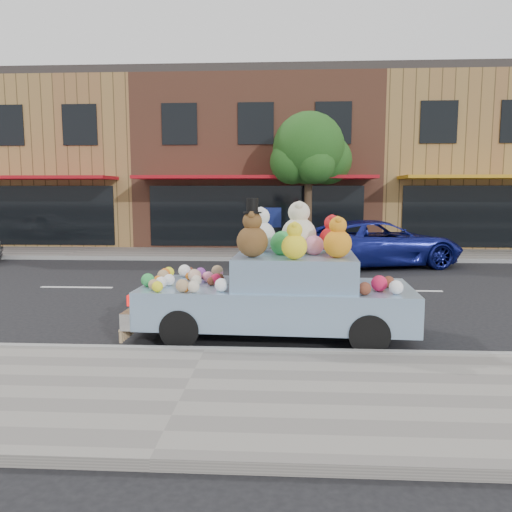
{
  "coord_description": "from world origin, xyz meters",
  "views": [
    {
      "loc": [
        1.11,
        -11.88,
        2.34
      ],
      "look_at": [
        0.64,
        -3.36,
        1.25
      ],
      "focal_mm": 35.0,
      "sensor_mm": 36.0,
      "label": 1
    }
  ],
  "objects": [
    {
      "name": "street_tree",
      "position": [
        2.03,
        6.55,
        3.69
      ],
      "size": [
        3.0,
        2.7,
        5.22
      ],
      "color": "#38281C",
      "rests_on": "ground"
    },
    {
      "name": "far_sidewalk",
      "position": [
        0.0,
        6.5,
        0.06
      ],
      "size": [
        60.0,
        3.0,
        0.12
      ],
      "primitive_type": "cube",
      "color": "gray",
      "rests_on": "ground"
    },
    {
      "name": "near_kerb",
      "position": [
        0.0,
        -5.0,
        0.07
      ],
      "size": [
        60.0,
        0.12,
        0.13
      ],
      "primitive_type": "cube",
      "color": "gray",
      "rests_on": "ground"
    },
    {
      "name": "car_blue",
      "position": [
        4.1,
        4.03,
        0.74
      ],
      "size": [
        5.74,
        3.73,
        1.47
      ],
      "primitive_type": "imported",
      "rotation": [
        0.0,
        0.0,
        1.83
      ],
      "color": "navy",
      "rests_on": "ground"
    },
    {
      "name": "storefront_right",
      "position": [
        10.0,
        11.97,
        3.64
      ],
      "size": [
        10.0,
        9.8,
        7.3
      ],
      "color": "olive",
      "rests_on": "ground"
    },
    {
      "name": "ground",
      "position": [
        0.0,
        0.0,
        0.0
      ],
      "size": [
        120.0,
        120.0,
        0.0
      ],
      "primitive_type": "plane",
      "color": "black",
      "rests_on": "ground"
    },
    {
      "name": "storefront_left",
      "position": [
        -10.0,
        11.97,
        3.64
      ],
      "size": [
        10.0,
        9.8,
        7.3
      ],
      "color": "olive",
      "rests_on": "ground"
    },
    {
      "name": "near_sidewalk",
      "position": [
        0.0,
        -6.5,
        0.06
      ],
      "size": [
        60.0,
        3.0,
        0.12
      ],
      "primitive_type": "cube",
      "color": "gray",
      "rests_on": "ground"
    },
    {
      "name": "art_car",
      "position": [
        1.02,
        -3.92,
        0.8
      ],
      "size": [
        4.56,
        1.96,
        2.25
      ],
      "rotation": [
        0.0,
        0.0,
        -0.05
      ],
      "color": "black",
      "rests_on": "ground"
    },
    {
      "name": "storefront_mid",
      "position": [
        0.0,
        11.97,
        3.64
      ],
      "size": [
        10.0,
        9.8,
        7.3
      ],
      "color": "brown",
      "rests_on": "ground"
    },
    {
      "name": "far_kerb",
      "position": [
        0.0,
        5.0,
        0.07
      ],
      "size": [
        60.0,
        0.12,
        0.13
      ],
      "primitive_type": "cube",
      "color": "gray",
      "rests_on": "ground"
    }
  ]
}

